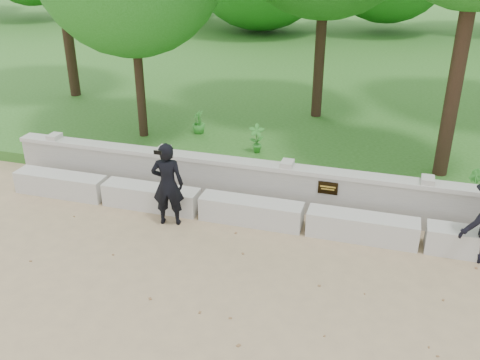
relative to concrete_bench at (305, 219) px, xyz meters
The scene contains 8 objects.
ground 1.91m from the concrete_bench, 90.00° to the right, with size 80.00×80.00×0.00m, color tan.
lawn 12.10m from the concrete_bench, 90.00° to the left, with size 40.00×22.00×0.25m, color #2A5B19.
concrete_bench is the anchor object (origin of this frame).
parapet_wall 0.74m from the concrete_bench, 89.99° to the left, with size 12.50×0.35×0.90m.
man_main 2.53m from the concrete_bench, 169.55° to the right, with size 0.64×0.58×1.57m.
shrub_a 3.19m from the concrete_bench, 120.92° to the left, with size 0.36×0.24×0.68m, color green.
shrub_b 3.33m from the concrete_bench, 29.27° to the left, with size 0.33×0.27×0.60m, color green.
shrub_d 4.89m from the concrete_bench, 133.32° to the left, with size 0.33×0.29×0.59m, color green.
Camera 1 is at (1.27, -6.39, 4.92)m, focal length 40.00 mm.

